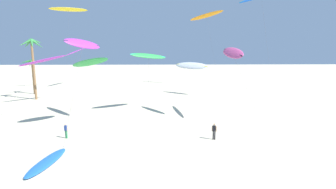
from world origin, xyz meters
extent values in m
cylinder|color=brown|center=(-23.65, 46.23, 3.47)|extent=(0.39, 0.39, 6.95)
cone|color=#287533|center=(-22.70, 46.10, 6.58)|extent=(2.17, 0.84, 1.26)
cone|color=#287533|center=(-23.28, 47.13, 6.60)|extent=(1.33, 2.18, 1.21)
cone|color=#287533|center=(-24.31, 46.85, 6.47)|extent=(1.91, 1.83, 1.44)
cone|color=#287533|center=(-24.56, 45.79, 6.76)|extent=(2.15, 1.43, 0.92)
cone|color=#287533|center=(-23.55, 45.38, 6.38)|extent=(0.79, 2.07, 1.60)
cylinder|color=olive|center=(-20.51, 40.02, 5.47)|extent=(0.40, 0.40, 10.95)
cone|color=#33843D|center=(-19.54, 40.03, 10.25)|extent=(2.28, 0.57, 1.86)
cone|color=#33843D|center=(-20.05, 41.10, 10.67)|extent=(1.48, 2.48, 1.09)
cone|color=#33843D|center=(-21.38, 40.47, 10.25)|extent=(2.29, 1.53, 1.85)
cone|color=#33843D|center=(-21.24, 39.24, 10.40)|extent=(2.05, 2.13, 1.59)
cone|color=#33843D|center=(-20.05, 39.21, 10.19)|extent=(1.57, 2.21, 1.95)
ellipsoid|color=orange|center=(14.38, 58.60, 17.56)|extent=(8.13, 4.49, 2.93)
ellipsoid|color=green|center=(14.38, 58.60, 17.59)|extent=(7.92, 4.11, 2.32)
cylinder|color=#4C4C51|center=(15.74, 55.88, 8.74)|extent=(2.74, 5.46, 17.49)
ellipsoid|color=white|center=(7.07, 27.64, 7.01)|extent=(4.91, 6.07, 1.21)
ellipsoid|color=yellow|center=(7.07, 27.64, 7.05)|extent=(4.25, 5.65, 0.55)
cylinder|color=#4C4C51|center=(5.39, 25.35, 3.45)|extent=(3.39, 4.61, 6.92)
ellipsoid|color=#EA5193|center=(12.37, 25.85, 8.85)|extent=(1.89, 7.49, 2.24)
ellipsoid|color=black|center=(12.37, 25.85, 8.89)|extent=(0.98, 7.59, 1.43)
cylinder|color=#4C4C51|center=(13.54, 22.87, 4.37)|extent=(2.37, 5.97, 8.75)
ellipsoid|color=green|center=(-6.99, 27.18, 7.50)|extent=(7.13, 6.83, 2.27)
ellipsoid|color=blue|center=(-6.99, 27.18, 7.53)|extent=(6.78, 6.57, 1.71)
cylinder|color=#4C4C51|center=(-7.97, 24.63, 3.72)|extent=(1.99, 5.11, 7.44)
ellipsoid|color=green|center=(1.03, 30.25, 8.30)|extent=(5.82, 4.68, 1.47)
ellipsoid|color=#19B2B7|center=(1.03, 30.25, 8.34)|extent=(5.43, 4.01, 0.97)
cylinder|color=#4C4C51|center=(1.05, 28.14, 4.10)|extent=(0.05, 4.23, 8.21)
ellipsoid|color=purple|center=(-17.30, 36.86, 7.36)|extent=(6.95, 5.43, 2.34)
ellipsoid|color=yellow|center=(-17.30, 36.86, 7.39)|extent=(6.68, 4.85, 1.99)
cylinder|color=#4C4C51|center=(-18.58, 32.20, 3.65)|extent=(2.57, 9.33, 7.31)
ellipsoid|color=purple|center=(-18.37, 57.76, 8.62)|extent=(4.02, 7.41, 2.50)
ellipsoid|color=blue|center=(-18.37, 57.76, 8.65)|extent=(3.27, 7.15, 2.21)
cylinder|color=#4C4C51|center=(-16.76, 55.81, 4.28)|extent=(3.25, 3.93, 8.57)
ellipsoid|color=purple|center=(-6.11, 21.61, 9.91)|extent=(3.91, 4.38, 1.84)
ellipsoid|color=black|center=(-6.11, 21.61, 9.94)|extent=(3.45, 3.88, 1.09)
cylinder|color=#4C4C51|center=(-6.23, 17.86, 4.91)|extent=(0.26, 7.51, 9.83)
cylinder|color=#4C4C51|center=(20.43, 34.14, 9.22)|extent=(0.53, 9.47, 18.45)
ellipsoid|color=yellow|center=(-17.63, 52.83, 18.06)|extent=(7.76, 5.48, 1.18)
ellipsoid|color=red|center=(-17.63, 52.83, 18.08)|extent=(7.53, 4.95, 0.63)
cylinder|color=#4C4C51|center=(-17.49, 49.73, 8.99)|extent=(0.28, 6.22, 18.00)
ellipsoid|color=blue|center=(-6.68, 11.46, 0.13)|extent=(1.98, 6.03, 0.26)
ellipsoid|color=#EA5193|center=(-6.68, 11.46, 0.15)|extent=(1.41, 2.77, 0.16)
cylinder|color=#338E56|center=(-7.17, 17.69, 0.43)|extent=(0.14, 0.14, 0.86)
cylinder|color=#338E56|center=(-7.32, 17.76, 0.43)|extent=(0.14, 0.14, 0.86)
cube|color=#2D4CA5|center=(-7.24, 17.72, 1.12)|extent=(0.36, 0.31, 0.52)
cylinder|color=beige|center=(-7.05, 17.64, 1.08)|extent=(0.09, 0.09, 0.56)
cylinder|color=beige|center=(-7.43, 17.81, 1.08)|extent=(0.09, 0.09, 0.56)
sphere|color=beige|center=(-7.24, 17.72, 1.51)|extent=(0.21, 0.21, 0.21)
cylinder|color=black|center=(8.22, 16.86, 0.46)|extent=(0.14, 0.14, 0.92)
cylinder|color=black|center=(8.38, 16.81, 0.46)|extent=(0.14, 0.14, 0.92)
cube|color=black|center=(8.30, 16.84, 1.21)|extent=(0.35, 0.29, 0.58)
cylinder|color=tan|center=(8.10, 16.91, 1.17)|extent=(0.09, 0.09, 0.56)
cylinder|color=tan|center=(8.50, 16.76, 1.17)|extent=(0.09, 0.09, 0.56)
sphere|color=tan|center=(8.30, 16.84, 1.63)|extent=(0.21, 0.21, 0.21)
camera|label=1|loc=(2.68, -9.37, 9.33)|focal=28.25mm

